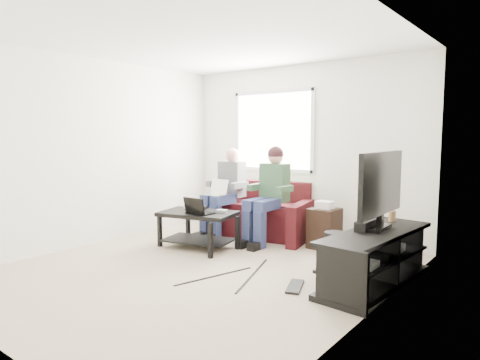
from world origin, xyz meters
name	(u,v)px	position (x,y,z in m)	size (l,w,h in m)	color
floor	(201,269)	(0.00, 0.00, 0.00)	(4.50, 4.50, 0.00)	tan
ceiling	(198,37)	(0.00, 0.00, 2.60)	(4.50, 4.50, 0.00)	white
wall_back	(300,151)	(0.00, 2.25, 1.30)	(4.50, 4.50, 0.00)	white
wall_left	(96,152)	(-2.00, 0.00, 1.30)	(4.50, 4.50, 0.00)	white
wall_right	(374,164)	(2.00, 0.00, 1.30)	(4.50, 4.50, 0.00)	white
window	(273,131)	(-0.50, 2.23, 1.60)	(1.48, 0.04, 1.28)	white
sofa	(258,215)	(-0.49, 1.82, 0.31)	(1.90, 1.10, 0.82)	#401012
person_left	(226,188)	(-0.89, 1.52, 0.73)	(0.40, 0.71, 1.33)	navy
person_right	(269,188)	(-0.09, 1.54, 0.79)	(0.40, 0.71, 1.38)	navy
laptop_silver	(216,191)	(-0.89, 1.29, 0.70)	(0.32, 0.22, 0.24)	silver
coffee_table	(198,221)	(-0.67, 0.67, 0.37)	(1.12, 0.84, 0.50)	black
laptop_black	(200,205)	(-0.55, 0.59, 0.62)	(0.34, 0.24, 0.24)	black
controller_a	(189,207)	(-0.95, 0.79, 0.52)	(0.14, 0.09, 0.04)	silver
controller_b	(202,208)	(-0.77, 0.85, 0.52)	(0.14, 0.09, 0.04)	black
controller_c	(222,211)	(-0.37, 0.82, 0.52)	(0.14, 0.09, 0.04)	gray
tv_stand	(375,261)	(1.77, 0.73, 0.25)	(0.65, 1.72, 0.56)	black
tv	(381,186)	(1.77, 0.83, 1.02)	(0.12, 1.10, 0.81)	black
soundbar	(369,224)	(1.65, 0.83, 0.61)	(0.12, 0.50, 0.10)	black
drink_cup	(392,216)	(1.72, 1.36, 0.62)	(0.08, 0.08, 0.12)	#A17845
console_white	(360,263)	(1.77, 0.33, 0.32)	(0.30, 0.22, 0.06)	silver
console_grey	(386,247)	(1.77, 1.03, 0.33)	(0.34, 0.26, 0.08)	gray
console_black	(374,254)	(1.77, 0.68, 0.33)	(0.38, 0.30, 0.07)	black
subwoofer	(335,256)	(1.38, 0.61, 0.26)	(0.23, 0.23, 0.52)	black
keyboard_floor	(295,286)	(1.17, 0.15, 0.01)	(0.13, 0.40, 0.02)	black
end_table	(324,227)	(0.69, 1.72, 0.29)	(0.37, 0.37, 0.65)	black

